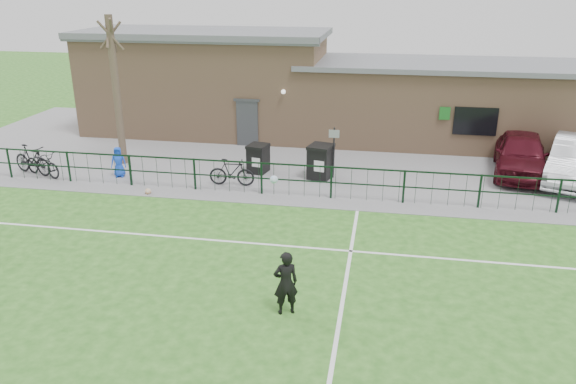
% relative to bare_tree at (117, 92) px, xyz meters
% --- Properties ---
extents(ground, '(90.00, 90.00, 0.00)m').
position_rel_bare_tree_xyz_m(ground, '(8.00, -10.50, -3.00)').
color(ground, '#285E1B').
rests_on(ground, ground).
extents(paving_strip, '(34.00, 13.00, 0.02)m').
position_rel_bare_tree_xyz_m(paving_strip, '(8.00, 3.00, -2.99)').
color(paving_strip, slate).
rests_on(paving_strip, ground).
extents(pitch_line_touch, '(28.00, 0.10, 0.01)m').
position_rel_bare_tree_xyz_m(pitch_line_touch, '(8.00, -2.70, -3.00)').
color(pitch_line_touch, white).
rests_on(pitch_line_touch, ground).
extents(pitch_line_mid, '(28.00, 0.10, 0.01)m').
position_rel_bare_tree_xyz_m(pitch_line_mid, '(8.00, -6.50, -3.00)').
color(pitch_line_mid, white).
rests_on(pitch_line_mid, ground).
extents(pitch_line_perp, '(0.10, 16.00, 0.01)m').
position_rel_bare_tree_xyz_m(pitch_line_perp, '(10.00, -10.50, -3.00)').
color(pitch_line_perp, white).
rests_on(pitch_line_perp, ground).
extents(perimeter_fence, '(28.00, 0.10, 1.20)m').
position_rel_bare_tree_xyz_m(perimeter_fence, '(8.00, -2.50, -2.40)').
color(perimeter_fence, black).
rests_on(perimeter_fence, ground).
extents(bare_tree, '(0.30, 0.30, 6.00)m').
position_rel_bare_tree_xyz_m(bare_tree, '(0.00, 0.00, 0.00)').
color(bare_tree, '#4A392C').
rests_on(bare_tree, ground).
extents(wheelie_bin_left, '(0.84, 0.91, 1.05)m').
position_rel_bare_tree_xyz_m(wheelie_bin_left, '(5.84, -0.16, -2.46)').
color(wheelie_bin_left, black).
rests_on(wheelie_bin_left, paving_strip).
extents(wheelie_bin_right, '(1.00, 1.08, 1.23)m').
position_rel_bare_tree_xyz_m(wheelie_bin_right, '(8.37, -0.41, -2.37)').
color(wheelie_bin_right, black).
rests_on(wheelie_bin_right, paving_strip).
extents(sign_post, '(0.07, 0.07, 2.00)m').
position_rel_bare_tree_xyz_m(sign_post, '(8.85, -0.31, -1.98)').
color(sign_post, black).
rests_on(sign_post, paving_strip).
extents(car_maroon, '(2.65, 5.04, 1.63)m').
position_rel_bare_tree_xyz_m(car_maroon, '(16.06, 1.46, -2.16)').
color(car_maroon, '#400B14').
rests_on(car_maroon, paving_strip).
extents(bicycle_b, '(2.04, 1.14, 1.18)m').
position_rel_bare_tree_xyz_m(bicycle_b, '(-2.87, -1.97, -2.39)').
color(bicycle_b, black).
rests_on(bicycle_b, paving_strip).
extents(bicycle_c, '(2.04, 1.34, 1.01)m').
position_rel_bare_tree_xyz_m(bicycle_c, '(-2.35, -2.11, -2.47)').
color(bicycle_c, black).
rests_on(bicycle_c, paving_strip).
extents(bicycle_d, '(1.73, 0.55, 1.03)m').
position_rel_bare_tree_xyz_m(bicycle_d, '(5.22, -1.86, -2.47)').
color(bicycle_d, black).
rests_on(bicycle_d, paving_strip).
extents(spectator_child, '(0.66, 0.51, 1.19)m').
position_rel_bare_tree_xyz_m(spectator_child, '(0.61, -1.65, -2.38)').
color(spectator_child, blue).
rests_on(spectator_child, paving_strip).
extents(goalkeeper_kick, '(1.32, 3.39, 2.29)m').
position_rel_bare_tree_xyz_m(goalkeeper_kick, '(8.71, -9.83, -2.17)').
color(goalkeeper_kick, black).
rests_on(goalkeeper_kick, ground).
extents(ball_ground, '(0.22, 0.22, 0.22)m').
position_rel_bare_tree_xyz_m(ball_ground, '(2.48, -3.25, -2.89)').
color(ball_ground, silver).
rests_on(ball_ground, ground).
extents(clubhouse, '(24.25, 5.40, 4.96)m').
position_rel_bare_tree_xyz_m(clubhouse, '(7.12, 6.00, -0.78)').
color(clubhouse, tan).
rests_on(clubhouse, ground).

